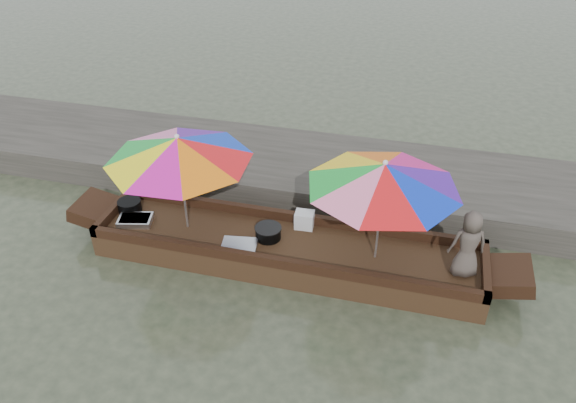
% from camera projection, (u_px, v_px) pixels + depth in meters
% --- Properties ---
extents(water, '(80.00, 80.00, 0.00)m').
position_uv_depth(water, '(286.00, 261.00, 8.34)').
color(water, '#303726').
rests_on(water, ground).
extents(dock, '(22.00, 2.20, 0.50)m').
position_uv_depth(dock, '(318.00, 173.00, 9.96)').
color(dock, '#2D2B26').
rests_on(dock, ground).
extents(boat_hull, '(5.64, 1.20, 0.35)m').
position_uv_depth(boat_hull, '(286.00, 252.00, 8.24)').
color(boat_hull, black).
rests_on(boat_hull, water).
extents(cooking_pot, '(0.36, 0.36, 0.19)m').
position_uv_depth(cooking_pot, '(130.00, 206.00, 8.75)').
color(cooking_pot, black).
rests_on(cooking_pot, boat_hull).
extents(tray_crayfish, '(0.57, 0.45, 0.09)m').
position_uv_depth(tray_crayfish, '(135.00, 220.00, 8.52)').
color(tray_crayfish, silver).
rests_on(tray_crayfish, boat_hull).
extents(tray_scallop, '(0.55, 0.42, 0.06)m').
position_uv_depth(tray_scallop, '(239.00, 245.00, 8.03)').
color(tray_scallop, silver).
rests_on(tray_scallop, boat_hull).
extents(charcoal_grill, '(0.37, 0.37, 0.17)m').
position_uv_depth(charcoal_grill, '(268.00, 233.00, 8.18)').
color(charcoal_grill, black).
rests_on(charcoal_grill, boat_hull).
extents(supply_bag, '(0.29, 0.24, 0.26)m').
position_uv_depth(supply_bag, '(304.00, 220.00, 8.38)').
color(supply_bag, silver).
rests_on(supply_bag, boat_hull).
extents(vendor, '(0.55, 0.43, 0.99)m').
position_uv_depth(vendor, '(468.00, 244.00, 7.30)').
color(vendor, '#4C423B').
rests_on(vendor, boat_hull).
extents(umbrella_bow, '(2.65, 2.65, 1.55)m').
position_uv_depth(umbrella_bow, '(182.00, 183.00, 8.03)').
color(umbrella_bow, red).
rests_on(umbrella_bow, boat_hull).
extents(umbrella_stern, '(2.33, 2.33, 1.55)m').
position_uv_depth(umbrella_stern, '(380.00, 211.00, 7.44)').
color(umbrella_stern, '#4914A5').
rests_on(umbrella_stern, boat_hull).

